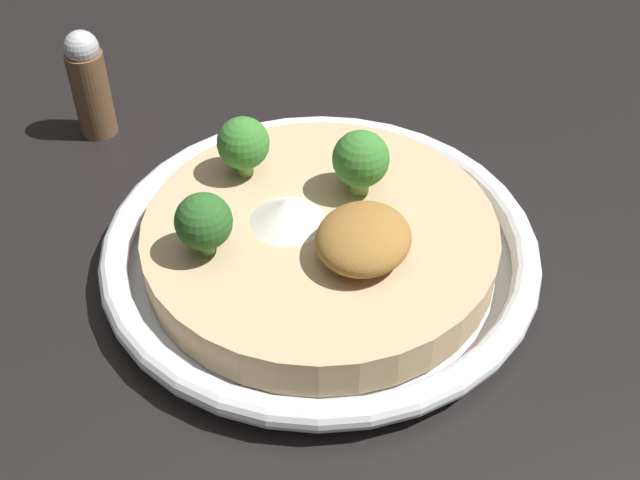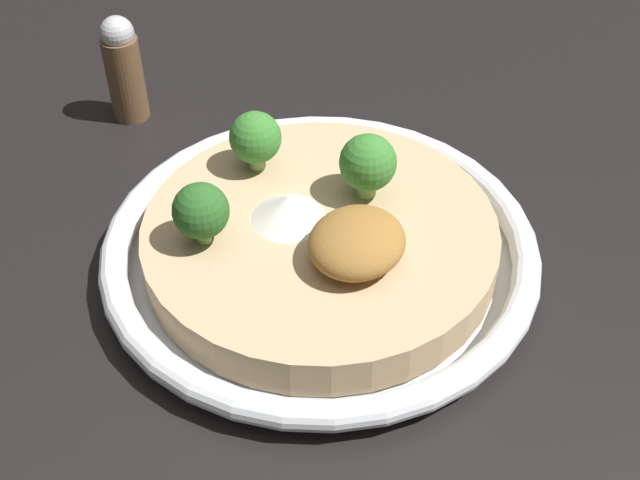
{
  "view_description": "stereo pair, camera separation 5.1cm",
  "coord_description": "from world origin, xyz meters",
  "px_view_note": "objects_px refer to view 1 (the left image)",
  "views": [
    {
      "loc": [
        0.35,
        0.15,
        0.37
      ],
      "look_at": [
        0.0,
        0.0,
        0.02
      ],
      "focal_mm": 45.0,
      "sensor_mm": 36.0,
      "label": 1
    },
    {
      "loc": [
        0.32,
        0.19,
        0.37
      ],
      "look_at": [
        0.0,
        0.0,
        0.02
      ],
      "focal_mm": 45.0,
      "sensor_mm": 36.0,
      "label": 2
    }
  ],
  "objects_px": {
    "broccoli_front_right": "(204,222)",
    "risotto_bowl": "(320,245)",
    "pepper_shaker": "(89,84)",
    "broccoli_front_left": "(243,144)",
    "broccoli_left": "(361,160)"
  },
  "relations": [
    {
      "from": "risotto_bowl",
      "to": "broccoli_front_right",
      "type": "bearing_deg",
      "value": -47.16
    },
    {
      "from": "risotto_bowl",
      "to": "broccoli_left",
      "type": "relative_size",
      "value": 6.31
    },
    {
      "from": "broccoli_front_left",
      "to": "broccoli_left",
      "type": "xyz_separation_m",
      "value": [
        -0.01,
        0.08,
        0.0
      ]
    },
    {
      "from": "broccoli_front_left",
      "to": "risotto_bowl",
      "type": "bearing_deg",
      "value": 66.69
    },
    {
      "from": "broccoli_front_right",
      "to": "risotto_bowl",
      "type": "bearing_deg",
      "value": 132.84
    },
    {
      "from": "risotto_bowl",
      "to": "pepper_shaker",
      "type": "xyz_separation_m",
      "value": [
        -0.07,
        -0.22,
        0.03
      ]
    },
    {
      "from": "risotto_bowl",
      "to": "broccoli_front_right",
      "type": "distance_m",
      "value": 0.08
    },
    {
      "from": "risotto_bowl",
      "to": "pepper_shaker",
      "type": "distance_m",
      "value": 0.23
    },
    {
      "from": "risotto_bowl",
      "to": "pepper_shaker",
      "type": "height_order",
      "value": "pepper_shaker"
    },
    {
      "from": "risotto_bowl",
      "to": "broccoli_front_right",
      "type": "height_order",
      "value": "broccoli_front_right"
    },
    {
      "from": "risotto_bowl",
      "to": "broccoli_front_left",
      "type": "relative_size",
      "value": 6.67
    },
    {
      "from": "broccoli_front_left",
      "to": "broccoli_front_right",
      "type": "relative_size",
      "value": 1.01
    },
    {
      "from": "risotto_bowl",
      "to": "broccoli_left",
      "type": "xyz_separation_m",
      "value": [
        -0.04,
        0.01,
        0.04
      ]
    },
    {
      "from": "risotto_bowl",
      "to": "broccoli_left",
      "type": "distance_m",
      "value": 0.06
    },
    {
      "from": "broccoli_left",
      "to": "pepper_shaker",
      "type": "bearing_deg",
      "value": -97.24
    }
  ]
}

